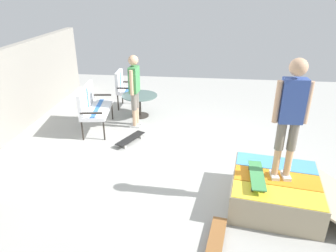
% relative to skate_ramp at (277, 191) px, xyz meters
% --- Properties ---
extents(ground_plane, '(12.00, 12.00, 0.10)m').
position_rel_skate_ramp_xyz_m(ground_plane, '(1.17, 1.43, -0.29)').
color(ground_plane, '#A8A8A3').
extents(skate_ramp, '(1.59, 2.09, 0.48)m').
position_rel_skate_ramp_xyz_m(skate_ramp, '(0.00, 0.00, 0.00)').
color(skate_ramp, tan).
rests_on(skate_ramp, ground_plane).
extents(patio_bench, '(1.31, 0.70, 1.02)m').
position_rel_skate_ramp_xyz_m(patio_bench, '(2.40, 3.71, 0.37)').
color(patio_bench, '#2D2823').
rests_on(patio_bench, ground_plane).
extents(patio_chair_near_house, '(0.64, 0.57, 1.02)m').
position_rel_skate_ramp_xyz_m(patio_chair_near_house, '(3.91, 3.34, 0.37)').
color(patio_chair_near_house, '#2D2823').
rests_on(patio_chair_near_house, ground_plane).
extents(patio_table, '(0.90, 0.90, 0.57)m').
position_rel_skate_ramp_xyz_m(patio_table, '(3.31, 2.79, 0.16)').
color(patio_table, '#2D2823').
rests_on(patio_table, ground_plane).
extents(person_watching, '(0.48, 0.27, 1.71)m').
position_rel_skate_ramp_xyz_m(person_watching, '(2.68, 2.76, 0.76)').
color(person_watching, silver).
rests_on(person_watching, ground_plane).
extents(person_skater, '(0.25, 0.48, 1.79)m').
position_rel_skate_ramp_xyz_m(person_skater, '(0.02, -0.02, 1.30)').
color(person_skater, silver).
rests_on(person_skater, skate_ramp).
extents(skateboard_by_bench, '(0.81, 0.52, 0.10)m').
position_rel_skate_ramp_xyz_m(skateboard_by_bench, '(1.82, 2.70, -0.16)').
color(skateboard_by_bench, black).
rests_on(skateboard_by_bench, ground_plane).
extents(skateboard_spare, '(0.82, 0.33, 0.10)m').
position_rel_skate_ramp_xyz_m(skateboard_spare, '(-0.93, 0.93, -0.16)').
color(skateboard_spare, brown).
rests_on(skateboard_spare, ground_plane).
extents(skateboard_on_ramp, '(0.81, 0.24, 0.10)m').
position_rel_skate_ramp_xyz_m(skateboard_on_ramp, '(-0.11, 0.35, 0.33)').
color(skateboard_on_ramp, '#3F8C4C').
rests_on(skateboard_on_ramp, skate_ramp).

